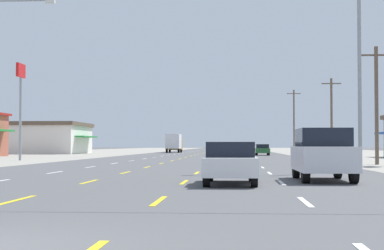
{
  "coord_description": "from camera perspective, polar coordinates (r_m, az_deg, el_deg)",
  "views": [
    {
      "loc": [
        3.58,
        -7.83,
        1.36
      ],
      "look_at": [
        -0.18,
        46.46,
        3.12
      ],
      "focal_mm": 57.73,
      "sensor_mm": 36.0,
      "label": 1
    }
  ],
  "objects": [
    {
      "name": "pole_sign_left_row_1",
      "position": [
        56.37,
        -15.55,
        3.14
      ],
      "size": [
        0.24,
        1.81,
        8.52
      ],
      "color": "gray",
      "rests_on": "ground"
    },
    {
      "name": "utility_pole_right_row_0",
      "position": [
        44.61,
        16.68,
        1.99
      ],
      "size": [
        2.2,
        0.26,
        8.2
      ],
      "color": "brown",
      "rests_on": "ground"
    },
    {
      "name": "utility_pole_right_row_2",
      "position": [
        100.93,
        9.4,
        0.43
      ],
      "size": [
        2.2,
        0.26,
        10.27
      ],
      "color": "brown",
      "rests_on": "ground"
    },
    {
      "name": "ground_plane",
      "position": [
        73.93,
        1.19,
        -2.91
      ],
      "size": [
        572.0,
        572.0,
        0.0
      ],
      "primitive_type": "plane",
      "color": "#4C4C4F"
    },
    {
      "name": "sedan_far_right_midfar",
      "position": [
        81.35,
        6.52,
        -2.27
      ],
      "size": [
        1.8,
        4.5,
        1.46
      ],
      "color": "#235B2D",
      "rests_on": "ground"
    },
    {
      "name": "box_truck_far_left_far",
      "position": [
        108.41,
        -1.68,
        -1.6
      ],
      "size": [
        2.4,
        7.2,
        3.23
      ],
      "color": "#B28C33",
      "rests_on": "ground"
    },
    {
      "name": "streetlight_right_row_0",
      "position": [
        33.78,
        14.55,
        6.5
      ],
      "size": [
        4.23,
        0.26,
        10.86
      ],
      "color": "gray",
      "rests_on": "ground"
    },
    {
      "name": "utility_pole_right_row_1",
      "position": [
        72.06,
        12.76,
        0.83
      ],
      "size": [
        2.2,
        0.26,
        8.97
      ],
      "color": "brown",
      "rests_on": "ground"
    },
    {
      "name": "suv_far_right_near",
      "position": [
        23.96,
        11.98,
        -2.61
      ],
      "size": [
        1.98,
        4.9,
        1.98
      ],
      "color": "silver",
      "rests_on": "ground"
    },
    {
      "name": "signal_span_wire",
      "position": [
        17.23,
        -10.74,
        10.43
      ],
      "size": [
        25.25,
        0.53,
        8.86
      ],
      "color": "brown",
      "rests_on": "ground"
    },
    {
      "name": "storefront_left_row_2",
      "position": [
        99.76,
        -13.52,
        -1.18
      ],
      "size": [
        13.98,
        14.07,
        4.85
      ],
      "color": "silver",
      "rests_on": "ground"
    },
    {
      "name": "hatchback_inner_right_mid",
      "position": [
        43.06,
        4.18,
        -2.62
      ],
      "size": [
        1.72,
        3.9,
        1.54
      ],
      "color": "#4C196B",
      "rests_on": "ground"
    },
    {
      "name": "hatchback_inner_right_farthest",
      "position": [
        134.99,
        3.85,
        -2.1
      ],
      "size": [
        1.72,
        3.9,
        1.54
      ],
      "color": "#4C196B",
      "rests_on": "ground"
    },
    {
      "name": "hatchback_center_turn_farther",
      "position": [
        116.83,
        2.32,
        -2.14
      ],
      "size": [
        1.72,
        3.9,
        1.54
      ],
      "color": "white",
      "rests_on": "ground"
    },
    {
      "name": "lot_apron_left",
      "position": [
        79.09,
        -17.05,
        -2.76
      ],
      "size": [
        28.0,
        440.0,
        0.01
      ],
      "primitive_type": "cube",
      "color": "gray",
      "rests_on": "ground"
    },
    {
      "name": "sedan_inner_right_nearest",
      "position": [
        21.47,
        3.58,
        -3.46
      ],
      "size": [
        1.8,
        4.5,
        1.46
      ],
      "color": "white",
      "rests_on": "ground"
    },
    {
      "name": "lane_markings",
      "position": [
        112.39,
        2.14,
        -2.54
      ],
      "size": [
        10.64,
        227.6,
        0.01
      ],
      "color": "white",
      "rests_on": "ground"
    }
  ]
}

